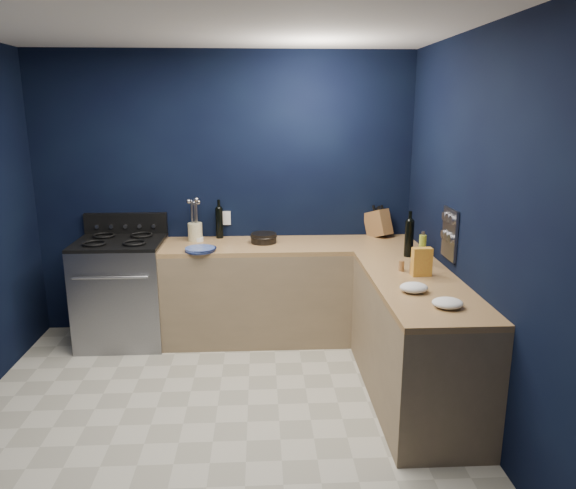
{
  "coord_description": "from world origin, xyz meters",
  "views": [
    {
      "loc": [
        0.32,
        -3.34,
        2.09
      ],
      "look_at": [
        0.55,
        1.0,
        1.0
      ],
      "focal_mm": 34.04,
      "sensor_mm": 36.0,
      "label": 1
    }
  ],
  "objects": [
    {
      "name": "wine_bottle_right",
      "position": [
        1.54,
        0.95,
        1.05
      ],
      "size": [
        0.09,
        0.09,
        0.3
      ],
      "primitive_type": "cylinder",
      "rotation": [
        0.0,
        0.0,
        -0.33
      ],
      "color": "black",
      "rests_on": "top_right"
    },
    {
      "name": "wall_front",
      "position": [
        0.0,
        -1.76,
        1.3
      ],
      "size": [
        3.5,
        0.02,
        2.6
      ],
      "primitive_type": "cube",
      "color": "black",
      "rests_on": "ground"
    },
    {
      "name": "floor",
      "position": [
        0.0,
        0.0,
        -0.01
      ],
      "size": [
        3.5,
        3.5,
        0.02
      ],
      "primitive_type": "cube",
      "color": "#BBB7A4",
      "rests_on": "ground"
    },
    {
      "name": "spice_jar_far",
      "position": [
        1.38,
        0.54,
        0.94
      ],
      "size": [
        0.04,
        0.04,
        0.08
      ],
      "primitive_type": "cylinder",
      "rotation": [
        0.0,
        0.0,
        -0.01
      ],
      "color": "olive",
      "rests_on": "top_right"
    },
    {
      "name": "spice_jar_near",
      "position": [
        1.44,
        0.46,
        0.95
      ],
      "size": [
        0.05,
        0.05,
        0.1
      ],
      "primitive_type": "cylinder",
      "rotation": [
        0.0,
        0.0,
        -0.14
      ],
      "color": "olive",
      "rests_on": "top_right"
    },
    {
      "name": "oven_door",
      "position": [
        -0.93,
        1.1,
        0.45
      ],
      "size": [
        0.59,
        0.02,
        0.42
      ],
      "primitive_type": "cube",
      "color": "black",
      "rests_on": "gas_range"
    },
    {
      "name": "top_back",
      "position": [
        0.6,
        1.44,
        0.88
      ],
      "size": [
        2.3,
        0.63,
        0.04
      ],
      "primitive_type": "cube",
      "color": "brown",
      "rests_on": "cab_back"
    },
    {
      "name": "cab_back",
      "position": [
        0.6,
        1.44,
        0.43
      ],
      "size": [
        2.3,
        0.63,
        0.86
      ],
      "primitive_type": "cube",
      "color": "#877052",
      "rests_on": "floor"
    },
    {
      "name": "towel_front",
      "position": [
        1.34,
        0.05,
        0.93
      ],
      "size": [
        0.22,
        0.21,
        0.07
      ],
      "primitive_type": "ellipsoid",
      "rotation": [
        0.0,
        0.0,
        0.28
      ],
      "color": "white",
      "rests_on": "top_right"
    },
    {
      "name": "gas_range",
      "position": [
        -0.93,
        1.42,
        0.46
      ],
      "size": [
        0.76,
        0.66,
        0.92
      ],
      "primitive_type": "cube",
      "color": "gray",
      "rests_on": "floor"
    },
    {
      "name": "spice_panel",
      "position": [
        1.74,
        0.55,
        1.18
      ],
      "size": [
        0.02,
        0.28,
        0.38
      ],
      "primitive_type": "cube",
      "color": "gray",
      "rests_on": "wall_right"
    },
    {
      "name": "top_right",
      "position": [
        1.44,
        0.29,
        0.88
      ],
      "size": [
        0.63,
        1.67,
        0.04
      ],
      "primitive_type": "cube",
      "color": "brown",
      "rests_on": "cab_right"
    },
    {
      "name": "wall_back",
      "position": [
        0.0,
        1.76,
        1.3
      ],
      "size": [
        3.5,
        0.02,
        2.6
      ],
      "primitive_type": "cube",
      "color": "black",
      "rests_on": "ground"
    },
    {
      "name": "wine_bottle_back",
      "position": [
        -0.06,
        1.69,
        1.04
      ],
      "size": [
        0.09,
        0.09,
        0.28
      ],
      "primitive_type": "cylinder",
      "rotation": [
        0.0,
        0.0,
        0.25
      ],
      "color": "black",
      "rests_on": "top_back"
    },
    {
      "name": "towel_end",
      "position": [
        1.47,
        -0.24,
        0.93
      ],
      "size": [
        0.2,
        0.18,
        0.06
      ],
      "primitive_type": "ellipsoid",
      "rotation": [
        0.0,
        0.0,
        -0.05
      ],
      "color": "white",
      "rests_on": "top_right"
    },
    {
      "name": "knife_block",
      "position": [
        1.44,
        1.69,
        1.02
      ],
      "size": [
        0.27,
        0.31,
        0.3
      ],
      "primitive_type": "cube",
      "rotation": [
        -0.31,
        0.0,
        0.6
      ],
      "color": "brown",
      "rests_on": "top_back"
    },
    {
      "name": "backguard",
      "position": [
        -0.93,
        1.72,
        1.04
      ],
      "size": [
        0.76,
        0.06,
        0.2
      ],
      "primitive_type": "cube",
      "color": "black",
      "rests_on": "gas_range"
    },
    {
      "name": "plate_stack",
      "position": [
        -0.19,
        1.2,
        0.92
      ],
      "size": [
        0.28,
        0.28,
        0.03
      ],
      "primitive_type": "cylinder",
      "rotation": [
        0.0,
        0.0,
        -0.11
      ],
      "color": "#303F96",
      "rests_on": "top_back"
    },
    {
      "name": "oil_bottle",
      "position": [
        1.58,
        0.69,
        1.02
      ],
      "size": [
        0.06,
        0.06,
        0.24
      ],
      "primitive_type": "cylinder",
      "rotation": [
        0.0,
        0.0,
        -0.02
      ],
      "color": "#9BAE2D",
      "rests_on": "top_right"
    },
    {
      "name": "wall_right",
      "position": [
        1.76,
        0.0,
        1.3
      ],
      "size": [
        0.02,
        3.5,
        2.6
      ],
      "primitive_type": "cube",
      "color": "black",
      "rests_on": "ground"
    },
    {
      "name": "cab_right",
      "position": [
        1.44,
        0.29,
        0.43
      ],
      "size": [
        0.63,
        1.67,
        0.86
      ],
      "primitive_type": "cube",
      "color": "#877052",
      "rests_on": "floor"
    },
    {
      "name": "crouton_bag",
      "position": [
        1.49,
        0.41,
        1.0
      ],
      "size": [
        0.15,
        0.08,
        0.21
      ],
      "primitive_type": "cube",
      "rotation": [
        0.0,
        0.0,
        0.07
      ],
      "color": "#BB3419",
      "rests_on": "top_right"
    },
    {
      "name": "lemon_basket",
      "position": [
        0.35,
        1.47,
        0.94
      ],
      "size": [
        0.29,
        0.29,
        0.09
      ],
      "primitive_type": "cylinder",
      "rotation": [
        0.0,
        0.0,
        0.33
      ],
      "color": "black",
      "rests_on": "top_back"
    },
    {
      "name": "utensil_crock",
      "position": [
        -0.28,
        1.59,
        0.98
      ],
      "size": [
        0.16,
        0.16,
        0.17
      ],
      "primitive_type": "cylinder",
      "rotation": [
        0.0,
        0.0,
        0.21
      ],
      "color": "beige",
      "rests_on": "top_back"
    },
    {
      "name": "cooktop",
      "position": [
        -0.93,
        1.42,
        0.94
      ],
      "size": [
        0.76,
        0.66,
        0.03
      ],
      "primitive_type": "cube",
      "color": "black",
      "rests_on": "gas_range"
    },
    {
      "name": "wall_outlet",
      "position": [
        0.0,
        1.74,
        1.08
      ],
      "size": [
        0.09,
        0.02,
        0.13
      ],
      "primitive_type": "cube",
      "color": "white",
      "rests_on": "wall_back"
    },
    {
      "name": "ceiling",
      "position": [
        0.0,
        0.0,
        2.61
      ],
      "size": [
        3.5,
        3.5,
        0.02
      ],
      "primitive_type": "cube",
      "color": "silver",
      "rests_on": "ground"
    },
    {
      "name": "ramekin",
      "position": [
        -0.24,
        1.57,
        0.92
      ],
      "size": [
        0.11,
        0.11,
        0.03
      ],
      "primitive_type": "cylinder",
      "rotation": [
        0.0,
        0.0,
        -0.22
      ],
      "color": "white",
      "rests_on": "top_back"
    }
  ]
}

